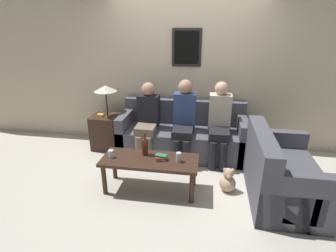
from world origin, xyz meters
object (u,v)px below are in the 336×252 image
(person_right, at_px, (219,120))
(teddy_bear, at_px, (228,181))
(wine_bottle, at_px, (145,146))
(drinking_glass, at_px, (111,154))
(couch_main, at_px, (182,135))
(coffee_table, at_px, (150,163))
(person_middle, at_px, (184,118))
(person_left, at_px, (148,117))
(couch_side, at_px, (280,175))

(person_right, relative_size, teddy_bear, 3.75)
(wine_bottle, distance_m, drinking_glass, 0.44)
(couch_main, height_order, coffee_table, couch_main)
(person_middle, height_order, person_right, person_middle)
(wine_bottle, bearing_deg, couch_main, 69.61)
(person_middle, xyz_separation_m, teddy_bear, (0.67, -0.83, -0.55))
(person_middle, xyz_separation_m, person_right, (0.55, 0.02, -0.01))
(drinking_glass, relative_size, person_left, 0.08)
(couch_main, height_order, person_middle, person_middle)
(person_middle, bearing_deg, drinking_glass, -130.10)
(wine_bottle, xyz_separation_m, person_right, (0.97, 0.87, 0.10))
(person_middle, distance_m, teddy_bear, 1.20)
(couch_main, distance_m, person_middle, 0.42)
(coffee_table, bearing_deg, couch_side, 3.58)
(couch_main, relative_size, wine_bottle, 6.50)
(person_middle, bearing_deg, person_right, 1.98)
(couch_side, xyz_separation_m, drinking_glass, (-2.13, -0.14, 0.19))
(couch_side, height_order, person_right, person_right)
(couch_main, xyz_separation_m, coffee_table, (-0.30, -1.14, 0.08))
(wine_bottle, bearing_deg, coffee_table, -50.94)
(wine_bottle, xyz_separation_m, person_left, (-0.17, 0.86, 0.09))
(couch_side, relative_size, person_middle, 1.01)
(person_middle, bearing_deg, couch_side, -33.54)
(person_left, xyz_separation_m, person_middle, (0.59, -0.01, 0.03))
(couch_side, bearing_deg, person_right, 40.41)
(wine_bottle, relative_size, person_right, 0.25)
(coffee_table, relative_size, person_middle, 0.98)
(couch_main, bearing_deg, coffee_table, -104.61)
(coffee_table, distance_m, drinking_glass, 0.51)
(person_left, bearing_deg, couch_main, 17.37)
(coffee_table, distance_m, wine_bottle, 0.23)
(person_right, distance_m, teddy_bear, 1.01)
(person_middle, relative_size, teddy_bear, 3.80)
(person_right, bearing_deg, drinking_glass, -143.82)
(coffee_table, xyz_separation_m, wine_bottle, (-0.09, 0.11, 0.18))
(wine_bottle, xyz_separation_m, drinking_glass, (-0.41, -0.14, -0.07))
(person_right, bearing_deg, couch_side, -49.59)
(wine_bottle, bearing_deg, drinking_glass, -161.24)
(coffee_table, xyz_separation_m, person_right, (0.88, 0.98, 0.29))
(coffee_table, relative_size, person_right, 0.99)
(person_right, bearing_deg, coffee_table, -132.06)
(couch_main, distance_m, person_left, 0.67)
(wine_bottle, bearing_deg, person_left, 100.89)
(teddy_bear, bearing_deg, wine_bottle, -178.71)
(wine_bottle, xyz_separation_m, person_middle, (0.42, 0.85, 0.12))
(person_middle, bearing_deg, teddy_bear, -50.83)
(couch_main, distance_m, person_right, 0.71)
(wine_bottle, bearing_deg, couch_side, -0.17)
(couch_side, distance_m, drinking_glass, 2.14)
(coffee_table, distance_m, teddy_bear, 1.05)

